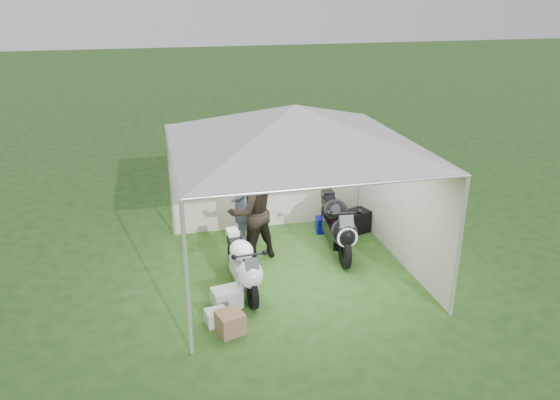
# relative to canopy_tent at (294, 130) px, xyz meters

# --- Properties ---
(ground) EXTENTS (80.00, 80.00, 0.00)m
(ground) POSITION_rel_canopy_tent_xyz_m (0.00, -0.03, -2.58)
(ground) COLOR #234915
(ground) RESTS_ON ground
(canopy_tent) EXTENTS (5.66, 5.66, 3.00)m
(canopy_tent) POSITION_rel_canopy_tent_xyz_m (0.00, 0.00, 0.00)
(canopy_tent) COLOR silver
(canopy_tent) RESTS_ON ground
(motorcycle_white) EXTENTS (0.47, 1.77, 0.87)m
(motorcycle_white) POSITION_rel_canopy_tent_xyz_m (-0.99, -0.56, -2.09)
(motorcycle_white) COLOR black
(motorcycle_white) RESTS_ON ground
(motorcycle_black) EXTENTS (0.59, 2.08, 1.02)m
(motorcycle_black) POSITION_rel_canopy_tent_xyz_m (0.99, 0.44, -2.00)
(motorcycle_black) COLOR black
(motorcycle_black) RESTS_ON ground
(paddock_stand) EXTENTS (0.46, 0.31, 0.32)m
(paddock_stand) POSITION_rel_canopy_tent_xyz_m (1.09, 1.38, -2.41)
(paddock_stand) COLOR #1017C3
(paddock_stand) RESTS_ON ground
(person_dark_jacket) EXTENTS (1.11, 0.99, 1.89)m
(person_dark_jacket) POSITION_rel_canopy_tent_xyz_m (-0.64, 0.59, -1.63)
(person_dark_jacket) COLOR black
(person_dark_jacket) RESTS_ON ground
(person_blue_jacket) EXTENTS (0.40, 0.60, 1.60)m
(person_blue_jacket) POSITION_rel_canopy_tent_xyz_m (-0.70, 1.35, -1.77)
(person_blue_jacket) COLOR #515475
(person_blue_jacket) RESTS_ON ground
(equipment_box) EXTENTS (0.56, 0.50, 0.47)m
(equipment_box) POSITION_rel_canopy_tent_xyz_m (1.70, 1.25, -2.34)
(equipment_box) COLOR black
(equipment_box) RESTS_ON ground
(crate_0) EXTENTS (0.50, 0.42, 0.30)m
(crate_0) POSITION_rel_canopy_tent_xyz_m (-1.34, -0.96, -2.43)
(crate_0) COLOR #B6BBBF
(crate_0) RESTS_ON ground
(crate_1) EXTENTS (0.45, 0.45, 0.33)m
(crate_1) POSITION_rel_canopy_tent_xyz_m (-1.40, -1.68, -2.41)
(crate_1) COLOR brown
(crate_1) RESTS_ON ground
(crate_2) EXTENTS (0.36, 0.32, 0.23)m
(crate_2) POSITION_rel_canopy_tent_xyz_m (-1.57, -1.41, -2.46)
(crate_2) COLOR #B4B8BC
(crate_2) RESTS_ON ground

